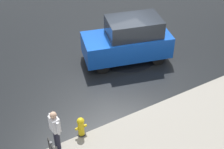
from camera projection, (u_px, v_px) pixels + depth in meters
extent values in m
plane|color=black|center=(126.00, 68.00, 14.00)|extent=(60.00, 60.00, 0.00)
cube|color=gray|center=(188.00, 128.00, 11.09)|extent=(24.00, 3.20, 0.04)
cube|color=blue|center=(126.00, 45.00, 14.08)|extent=(4.20, 2.64, 0.99)
cube|color=#1E232B|center=(134.00, 27.00, 13.61)|extent=(2.64, 2.04, 0.77)
cylinder|color=black|center=(103.00, 67.00, 13.57)|extent=(0.64, 0.37, 0.60)
cylinder|color=black|center=(96.00, 50.00, 14.67)|extent=(0.64, 0.37, 0.60)
cylinder|color=black|center=(158.00, 58.00, 14.09)|extent=(0.64, 0.37, 0.60)
cylinder|color=black|center=(147.00, 42.00, 15.19)|extent=(0.64, 0.37, 0.60)
cylinder|color=gold|center=(81.00, 129.00, 10.69)|extent=(0.22, 0.22, 0.62)
sphere|color=gold|center=(81.00, 121.00, 10.47)|extent=(0.26, 0.26, 0.26)
cylinder|color=gold|center=(85.00, 126.00, 10.71)|extent=(0.10, 0.09, 0.09)
cylinder|color=gold|center=(77.00, 129.00, 10.58)|extent=(0.10, 0.09, 0.09)
cylinder|color=#2D2D2D|center=(82.00, 134.00, 10.86)|extent=(0.31, 0.31, 0.06)
cube|color=silver|center=(54.00, 124.00, 9.76)|extent=(0.28, 0.39, 0.55)
sphere|color=tan|center=(53.00, 115.00, 9.53)|extent=(0.22, 0.22, 0.22)
cylinder|color=#1E1E2D|center=(56.00, 137.00, 10.24)|extent=(0.13, 0.13, 0.85)
cylinder|color=#1E1E2D|center=(58.00, 141.00, 10.13)|extent=(0.13, 0.13, 0.85)
cylinder|color=silver|center=(51.00, 119.00, 9.91)|extent=(0.09, 0.09, 0.50)
cylinder|color=silver|center=(58.00, 128.00, 9.61)|extent=(0.09, 0.09, 0.50)
cube|color=black|center=(52.00, 149.00, 7.70)|extent=(0.04, 0.44, 0.44)
cylinder|color=black|center=(126.00, 54.00, 14.94)|extent=(3.06, 3.06, 0.01)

